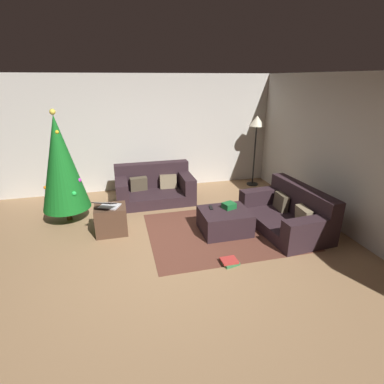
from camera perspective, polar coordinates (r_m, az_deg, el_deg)
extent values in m
plane|color=#93704C|center=(4.62, -4.93, -12.01)|extent=(6.40, 6.40, 0.00)
cube|color=beige|center=(7.10, -9.63, 10.89)|extent=(6.40, 0.12, 2.60)
cube|color=beige|center=(5.48, 29.13, 5.57)|extent=(0.12, 6.40, 2.60)
cube|color=#2D1E23|center=(6.48, -7.05, -0.87)|extent=(1.61, 0.95, 0.23)
cube|color=#2D1E23|center=(6.69, -7.62, 3.28)|extent=(1.61, 0.25, 0.54)
cube|color=#2D1E23|center=(6.50, -1.19, 1.98)|extent=(0.25, 0.95, 0.33)
cube|color=#2D1E23|center=(6.34, -13.27, 0.91)|extent=(0.25, 0.95, 0.33)
cube|color=#8C7A5B|center=(6.58, -4.57, 1.99)|extent=(0.37, 0.16, 0.31)
cube|color=brown|center=(6.51, -10.14, 1.50)|extent=(0.38, 0.20, 0.31)
cube|color=#2D1E23|center=(5.55, 16.93, -5.67)|extent=(1.06, 1.69, 0.21)
cube|color=#2D1E23|center=(5.60, 20.27, -1.60)|extent=(0.36, 1.63, 0.54)
cube|color=#2D1E23|center=(4.96, 21.75, -6.31)|extent=(0.96, 0.31, 0.29)
cube|color=#2D1E23|center=(5.96, 13.45, -0.74)|extent=(0.96, 0.31, 0.29)
cube|color=#8C7A5B|center=(5.30, 20.53, -4.34)|extent=(0.17, 0.37, 0.31)
cube|color=brown|center=(5.76, 16.60, -1.80)|extent=(0.16, 0.37, 0.31)
cube|color=#2D1E23|center=(5.21, 6.23, -5.53)|extent=(0.82, 0.70, 0.39)
cube|color=#19662D|center=(5.21, 7.05, -2.60)|extent=(0.25, 0.23, 0.10)
cube|color=black|center=(5.21, 3.64, -2.96)|extent=(0.07, 0.17, 0.02)
cylinder|color=brown|center=(6.08, -22.40, -3.80)|extent=(0.10, 0.10, 0.25)
cone|color=#14641E|center=(5.77, -23.71, 4.99)|extent=(0.84, 0.84, 1.69)
sphere|color=orange|center=(5.89, -26.14, 0.77)|extent=(0.07, 0.07, 0.07)
sphere|color=orange|center=(5.69, -21.98, 4.51)|extent=(0.06, 0.06, 0.06)
sphere|color=orange|center=(6.16, -24.56, 0.58)|extent=(0.08, 0.08, 0.08)
sphere|color=#CC33BF|center=(5.76, -20.71, 2.10)|extent=(0.08, 0.08, 0.08)
sphere|color=yellow|center=(5.86, -25.01, 6.60)|extent=(0.07, 0.07, 0.07)
sphere|color=#CC33BF|center=(5.68, -21.44, -0.60)|extent=(0.06, 0.06, 0.06)
sphere|color=green|center=(5.63, -21.55, -0.26)|extent=(0.08, 0.08, 0.08)
sphere|color=yellow|center=(5.60, -24.32, 10.36)|extent=(0.06, 0.06, 0.06)
sphere|color=#F2D84C|center=(5.62, -25.05, 13.68)|extent=(0.10, 0.10, 0.10)
cube|color=#4C3323|center=(5.29, -15.14, -5.13)|extent=(0.52, 0.44, 0.49)
cube|color=silver|center=(5.19, -15.41, -2.60)|extent=(0.39, 0.36, 0.02)
cube|color=black|center=(5.01, -16.36, -2.04)|extent=(0.39, 0.35, 0.10)
cube|color=#387A47|center=(4.44, 7.36, -13.32)|extent=(0.25, 0.20, 0.04)
cube|color=#B7332D|center=(4.43, 7.09, -12.82)|extent=(0.23, 0.20, 0.03)
cylinder|color=black|center=(7.66, 11.40, 1.52)|extent=(0.28, 0.28, 0.02)
cylinder|color=black|center=(7.46, 11.79, 6.69)|extent=(0.04, 0.04, 1.45)
cone|color=beige|center=(7.30, 12.29, 13.12)|extent=(0.36, 0.36, 0.24)
cube|color=brown|center=(5.30, 6.15, -7.39)|extent=(2.60, 2.00, 0.01)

